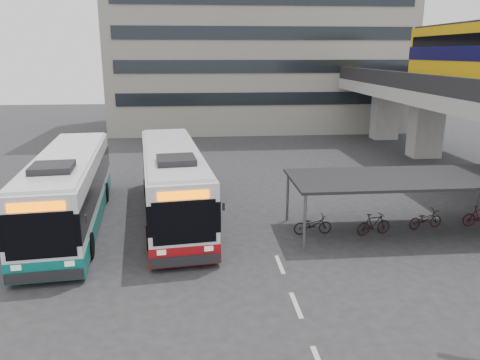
{
  "coord_description": "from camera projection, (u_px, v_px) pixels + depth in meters",
  "views": [
    {
      "loc": [
        -0.54,
        -16.21,
        7.84
      ],
      "look_at": [
        1.44,
        5.11,
        2.0
      ],
      "focal_mm": 35.0,
      "sensor_mm": 36.0,
      "label": 1
    }
  ],
  "objects": [
    {
      "name": "ground",
      "position": [
        215.0,
        267.0,
        17.69
      ],
      "size": [
        120.0,
        120.0,
        0.0
      ],
      "primitive_type": "plane",
      "color": "#28282B",
      "rests_on": "ground"
    },
    {
      "name": "bike_shelter",
      "position": [
        400.0,
        196.0,
        20.89
      ],
      "size": [
        10.0,
        4.0,
        2.54
      ],
      "color": "#595B60",
      "rests_on": "ground"
    },
    {
      "name": "office_block",
      "position": [
        256.0,
        7.0,
        49.51
      ],
      "size": [
        30.0,
        15.0,
        25.0
      ],
      "primitive_type": "cube",
      "color": "gray",
      "rests_on": "ground"
    },
    {
      "name": "road_markings",
      "position": [
        296.0,
        305.0,
        15.03
      ],
      "size": [
        0.15,
        7.6,
        0.01
      ],
      "color": "beige",
      "rests_on": "ground"
    },
    {
      "name": "bus_main",
      "position": [
        173.0,
        183.0,
        22.78
      ],
      "size": [
        4.1,
        12.64,
        3.67
      ],
      "rotation": [
        0.0,
        0.0,
        0.12
      ],
      "color": "white",
      "rests_on": "ground"
    },
    {
      "name": "bus_teal",
      "position": [
        69.0,
        191.0,
        21.57
      ],
      "size": [
        3.86,
        12.56,
        3.66
      ],
      "rotation": [
        0.0,
        0.0,
        0.1
      ],
      "color": "white",
      "rests_on": "ground"
    },
    {
      "name": "pedestrian",
      "position": [
        213.0,
        202.0,
        22.76
      ],
      "size": [
        0.6,
        0.69,
        1.59
      ],
      "primitive_type": "imported",
      "rotation": [
        0.0,
        0.0,
        1.1
      ],
      "color": "black",
      "rests_on": "ground"
    }
  ]
}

